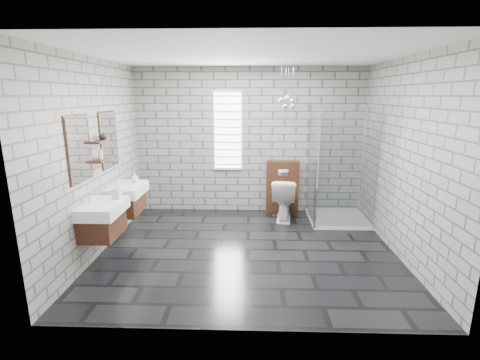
{
  "coord_description": "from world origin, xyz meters",
  "views": [
    {
      "loc": [
        0.04,
        -4.69,
        2.2
      ],
      "look_at": [
        -0.12,
        0.35,
        0.96
      ],
      "focal_mm": 26.0,
      "sensor_mm": 36.0,
      "label": 1
    }
  ],
  "objects_px": {
    "shower_enclosure": "(335,195)",
    "toilet": "(284,199)",
    "vanity_right": "(125,191)",
    "cistern_panel": "(282,187)",
    "vanity_left": "(100,210)"
  },
  "relations": [
    {
      "from": "shower_enclosure",
      "to": "toilet",
      "type": "distance_m",
      "value": 0.89
    },
    {
      "from": "vanity_right",
      "to": "toilet",
      "type": "distance_m",
      "value": 2.73
    },
    {
      "from": "cistern_panel",
      "to": "shower_enclosure",
      "type": "xyz_separation_m",
      "value": [
        0.87,
        -0.52,
        0.0
      ]
    },
    {
      "from": "vanity_right",
      "to": "cistern_panel",
      "type": "height_order",
      "value": "vanity_right"
    },
    {
      "from": "vanity_left",
      "to": "cistern_panel",
      "type": "xyz_separation_m",
      "value": [
        2.54,
        2.2,
        -0.26
      ]
    },
    {
      "from": "vanity_right",
      "to": "cistern_panel",
      "type": "xyz_separation_m",
      "value": [
        2.54,
        1.28,
        -0.26
      ]
    },
    {
      "from": "shower_enclosure",
      "to": "toilet",
      "type": "relative_size",
      "value": 2.7
    },
    {
      "from": "vanity_right",
      "to": "toilet",
      "type": "relative_size",
      "value": 2.09
    },
    {
      "from": "cistern_panel",
      "to": "toilet",
      "type": "relative_size",
      "value": 1.33
    },
    {
      "from": "vanity_right",
      "to": "shower_enclosure",
      "type": "xyz_separation_m",
      "value": [
        3.41,
        0.77,
        -0.25
      ]
    },
    {
      "from": "vanity_left",
      "to": "toilet",
      "type": "xyz_separation_m",
      "value": [
        2.54,
        1.84,
        -0.38
      ]
    },
    {
      "from": "vanity_left",
      "to": "shower_enclosure",
      "type": "relative_size",
      "value": 0.77
    },
    {
      "from": "shower_enclosure",
      "to": "vanity_right",
      "type": "bearing_deg",
      "value": -167.31
    },
    {
      "from": "vanity_right",
      "to": "shower_enclosure",
      "type": "bearing_deg",
      "value": 12.69
    },
    {
      "from": "shower_enclosure",
      "to": "vanity_left",
      "type": "bearing_deg",
      "value": -153.73
    }
  ]
}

